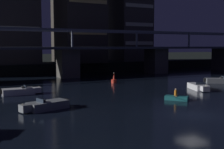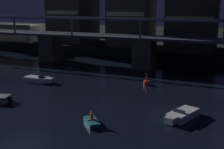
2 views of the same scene
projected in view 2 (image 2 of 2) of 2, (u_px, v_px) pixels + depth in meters
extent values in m
plane|color=black|center=(22.00, 145.00, 25.34)|extent=(400.00, 400.00, 0.00)
cube|color=black|center=(185.00, 38.00, 100.38)|extent=(240.00, 80.00, 2.20)
cube|color=#4C4944|center=(51.00, 48.00, 64.80)|extent=(3.60, 4.40, 5.55)
cube|color=#4C4944|center=(144.00, 53.00, 56.85)|extent=(3.60, 4.40, 5.55)
cube|color=#3D424C|center=(145.00, 38.00, 56.18)|extent=(90.40, 6.40, 0.45)
cube|color=slate|center=(141.00, 20.00, 52.81)|extent=(90.40, 0.36, 0.36)
cube|color=slate|center=(149.00, 19.00, 58.03)|extent=(90.40, 0.36, 0.36)
cube|color=slate|center=(14.00, 25.00, 63.76)|extent=(0.30, 0.30, 3.20)
cube|color=slate|center=(72.00, 27.00, 58.46)|extent=(0.30, 0.30, 3.20)
cube|color=slate|center=(140.00, 29.00, 53.17)|extent=(0.30, 0.30, 3.20)
cube|color=slate|center=(224.00, 31.00, 47.87)|extent=(0.30, 0.30, 3.20)
cube|color=beige|center=(61.00, 12.00, 74.73)|extent=(9.26, 0.10, 0.90)
cube|color=beige|center=(125.00, 14.00, 66.66)|extent=(9.00, 0.10, 0.90)
cube|color=#F2D172|center=(189.00, 19.00, 58.26)|extent=(9.01, 0.10, 0.90)
cube|color=#B2AD9E|center=(18.00, 33.00, 82.25)|extent=(12.00, 6.00, 4.40)
cube|color=#EAD88C|center=(11.00, 35.00, 79.60)|extent=(11.20, 0.10, 2.64)
cube|color=#4C4C51|center=(9.00, 25.00, 78.49)|extent=(12.40, 1.60, 0.30)
cube|color=silver|center=(37.00, 79.00, 46.59)|extent=(3.92, 1.82, 0.80)
cube|color=silver|center=(50.00, 81.00, 45.67)|extent=(0.90, 0.99, 0.70)
cube|color=#283342|center=(41.00, 76.00, 46.14)|extent=(0.11, 1.35, 0.36)
cube|color=#262628|center=(40.00, 76.00, 46.25)|extent=(0.40, 0.56, 0.24)
cube|color=black|center=(26.00, 77.00, 47.39)|extent=(0.36, 0.36, 0.60)
sphere|color=beige|center=(51.00, 78.00, 45.48)|extent=(0.12, 0.12, 0.12)
cube|color=black|center=(10.00, 98.00, 36.61)|extent=(0.45, 0.45, 0.60)
cube|color=silver|center=(183.00, 115.00, 31.45)|extent=(3.05, 4.29, 0.80)
cube|color=silver|center=(171.00, 120.00, 29.72)|extent=(1.24, 1.19, 0.70)
cube|color=#283342|center=(179.00, 111.00, 30.71)|extent=(1.30, 0.56, 0.36)
cube|color=#262628|center=(180.00, 111.00, 30.90)|extent=(0.66, 0.57, 0.24)
cube|color=black|center=(193.00, 109.00, 32.96)|extent=(0.46, 0.46, 0.60)
sphere|color=beige|center=(170.00, 117.00, 29.45)|extent=(0.12, 0.12, 0.12)
cylinder|color=red|center=(147.00, 83.00, 44.95)|extent=(0.90, 0.90, 0.60)
cone|color=red|center=(147.00, 78.00, 44.78)|extent=(0.36, 0.36, 1.00)
sphere|color=#F2EAB2|center=(147.00, 74.00, 44.65)|extent=(0.16, 0.16, 0.16)
cube|color=#196066|center=(92.00, 122.00, 29.83)|extent=(2.55, 2.68, 0.48)
cube|color=#7F6647|center=(92.00, 119.00, 29.77)|extent=(0.87, 0.81, 0.06)
cylinder|color=orange|center=(92.00, 116.00, 29.79)|extent=(0.32, 0.32, 0.60)
sphere|color=tan|center=(92.00, 112.00, 29.70)|extent=(0.22, 0.22, 0.22)
cylinder|color=olive|center=(82.00, 120.00, 29.42)|extent=(1.17, 1.05, 0.59)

